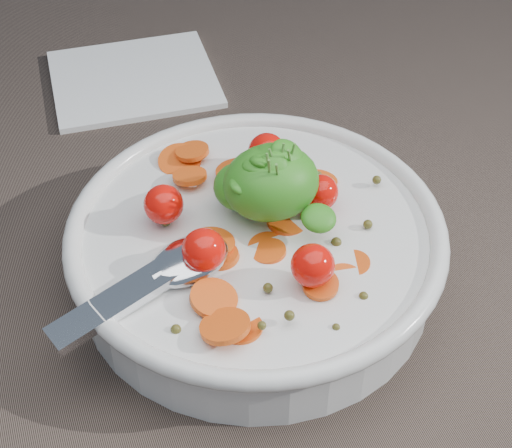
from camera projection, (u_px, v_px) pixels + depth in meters
name	position (u px, v px, depth m)	size (l,w,h in m)	color
ground	(213.00, 262.00, 0.57)	(6.00, 6.00, 0.00)	brown
bowl	(256.00, 247.00, 0.54)	(0.28, 0.26, 0.11)	white
napkin	(134.00, 79.00, 0.74)	(0.15, 0.13, 0.01)	white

